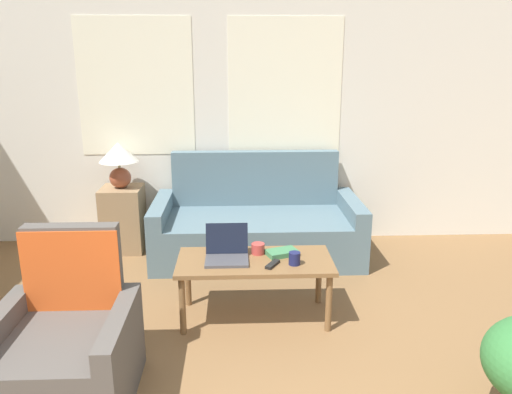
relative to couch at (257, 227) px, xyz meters
name	(u,v)px	position (x,y,z in m)	size (l,w,h in m)	color
wall_back	(220,112)	(-0.34, 0.46, 1.04)	(6.75, 0.06, 2.60)	silver
couch	(257,227)	(0.00, 0.00, 0.00)	(1.91, 0.92, 0.94)	slate
armchair	(66,353)	(-1.13, -2.05, 0.00)	(0.74, 0.75, 0.92)	#514C47
side_table	(123,219)	(-1.29, 0.17, 0.05)	(0.38, 0.38, 0.63)	#937551
table_lamp	(119,158)	(-1.29, 0.17, 0.64)	(0.37, 0.37, 0.43)	brown
coffee_table	(255,266)	(-0.06, -1.22, 0.13)	(1.10, 0.52, 0.45)	brown
laptop	(227,252)	(-0.26, -1.20, 0.24)	(0.30, 0.28, 0.23)	#47474C
cup_navy	(294,258)	(0.21, -1.31, 0.23)	(0.08, 0.08, 0.09)	#191E4C
cup_yellow	(258,249)	(-0.04, -1.11, 0.22)	(0.10, 0.10, 0.08)	#B23D38
book_red	(282,253)	(0.14, -1.14, 0.20)	(0.25, 0.20, 0.04)	#3D7A4C
tv_remote	(273,264)	(0.05, -1.33, 0.19)	(0.11, 0.15, 0.02)	black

